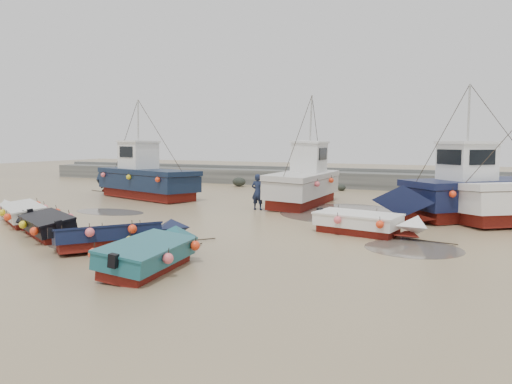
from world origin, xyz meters
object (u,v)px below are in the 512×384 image
dinghy_1 (118,233)px  dinghy_2 (152,250)px  cabin_boat_0 (142,177)px  cabin_boat_1 (306,181)px  person (258,210)px  dinghy_5 (366,221)px  cabin_boat_2 (473,191)px  dinghy_4 (47,222)px  dinghy_0 (22,211)px

dinghy_1 → dinghy_2: bearing=6.5°
cabin_boat_0 → cabin_boat_1: bearing=-65.0°
cabin_boat_0 → cabin_boat_1: 10.70m
cabin_boat_1 → person: (-1.52, -3.40, -1.35)m
dinghy_5 → cabin_boat_1: size_ratio=0.56×
dinghy_2 → person: 12.48m
cabin_boat_1 → cabin_boat_2: 9.12m
dinghy_5 → cabin_boat_1: cabin_boat_1 is taller
dinghy_1 → dinghy_4: (-4.08, 0.70, 0.00)m
dinghy_5 → cabin_boat_1: 9.55m
dinghy_4 → cabin_boat_1: size_ratio=0.52×
dinghy_1 → person: bearing=126.6°
person → dinghy_0: bearing=44.0°
dinghy_0 → cabin_boat_1: size_ratio=0.56×
dinghy_4 → cabin_boat_0: cabin_boat_0 is taller
dinghy_2 → cabin_boat_0: 18.22m
dinghy_4 → cabin_boat_1: (5.99, 13.32, 0.79)m
dinghy_4 → dinghy_5: 12.45m
cabin_boat_0 → person: cabin_boat_0 is taller
dinghy_4 → person: size_ratio=2.68×
cabin_boat_2 → cabin_boat_1: bearing=34.6°
cabin_boat_0 → cabin_boat_1: same height
dinghy_0 → dinghy_4: same height
dinghy_0 → person: size_ratio=2.88×
dinghy_4 → cabin_boat_0: 12.80m
dinghy_0 → cabin_boat_2: bearing=-32.0°
cabin_boat_1 → cabin_boat_0: bearing=-172.4°
dinghy_0 → cabin_boat_2: size_ratio=0.63×
dinghy_2 → dinghy_5: same height
dinghy_1 → cabin_boat_1: bearing=120.9°
dinghy_5 → person: 8.16m
dinghy_0 → dinghy_5: size_ratio=1.00×
dinghy_1 → cabin_boat_1: size_ratio=0.50×
dinghy_4 → cabin_boat_2: (14.90, 11.33, 0.76)m
cabin_boat_2 → dinghy_1: bearing=95.3°
cabin_boat_2 → person: size_ratio=4.60×
dinghy_1 → dinghy_4: size_ratio=0.96×
dinghy_0 → dinghy_5: same height
dinghy_0 → person: dinghy_0 is taller
person → dinghy_1: bearing=86.4°
cabin_boat_1 → cabin_boat_2: (8.90, -1.99, -0.03)m
cabin_boat_0 → cabin_boat_1: size_ratio=1.06×
dinghy_1 → dinghy_5: bearing=79.0°
cabin_boat_1 → dinghy_5: bearing=-56.6°
dinghy_1 → cabin_boat_2: size_ratio=0.56×
dinghy_1 → cabin_boat_2: (10.82, 12.03, 0.77)m
dinghy_1 → dinghy_0: bearing=-159.6°
dinghy_0 → person: (7.97, 8.11, -0.55)m
person → cabin_boat_1: bearing=-115.5°
dinghy_0 → dinghy_4: (3.49, -1.81, 0.01)m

